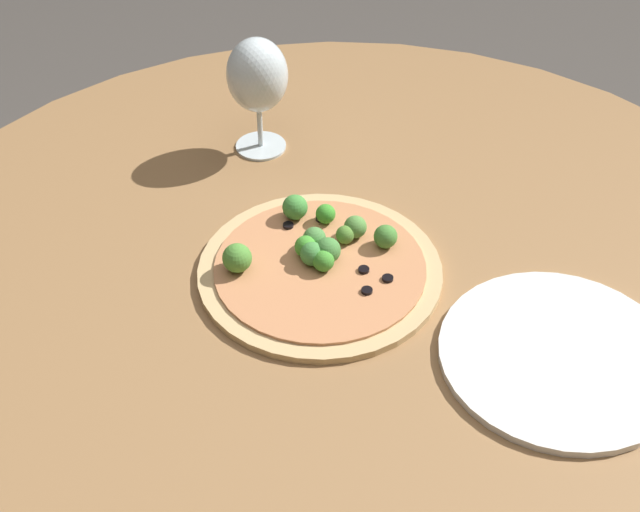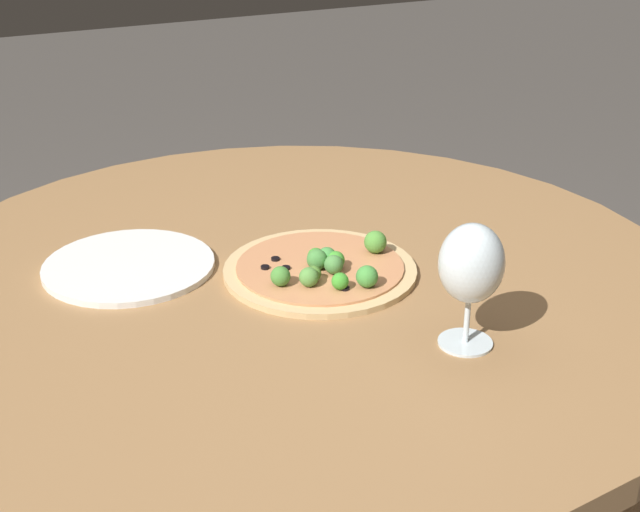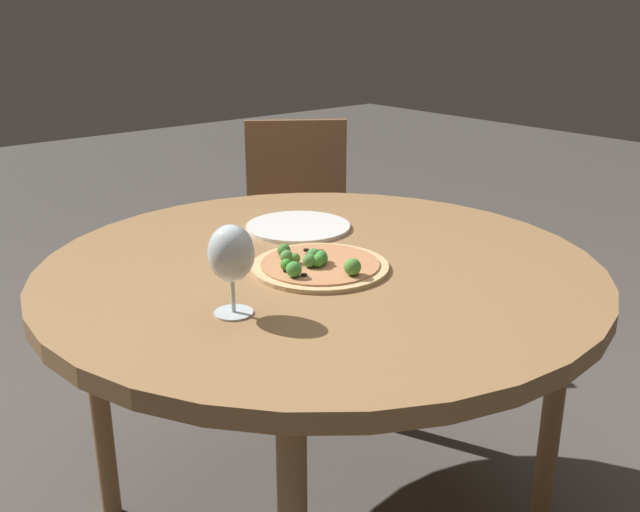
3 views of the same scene
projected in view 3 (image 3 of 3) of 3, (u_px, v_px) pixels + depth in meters
name	position (u px, v px, depth m)	size (l,w,h in m)	color
dining_table	(320.00, 285.00, 1.65)	(1.28, 1.28, 0.74)	olive
chair	(298.00, 231.00, 2.66)	(0.56, 0.56, 0.89)	brown
pizza	(318.00, 265.00, 1.58)	(0.31, 0.31, 0.05)	tan
wine_glass	(231.00, 255.00, 1.32)	(0.09, 0.09, 0.18)	silver
plate_near	(298.00, 227.00, 1.87)	(0.27, 0.27, 0.01)	white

